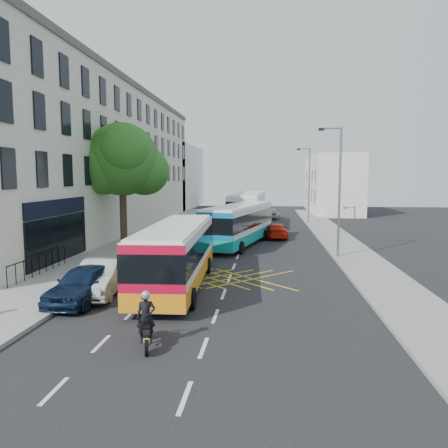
% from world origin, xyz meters
% --- Properties ---
extents(ground, '(120.00, 120.00, 0.00)m').
position_xyz_m(ground, '(0.00, 0.00, 0.00)').
color(ground, black).
rests_on(ground, ground).
extents(pavement_left, '(5.00, 70.00, 0.15)m').
position_xyz_m(pavement_left, '(-8.50, 15.00, 0.07)').
color(pavement_left, gray).
rests_on(pavement_left, ground).
extents(pavement_right, '(3.00, 70.00, 0.15)m').
position_xyz_m(pavement_right, '(7.50, 15.00, 0.07)').
color(pavement_right, gray).
rests_on(pavement_right, ground).
extents(terrace_main, '(8.30, 45.00, 13.50)m').
position_xyz_m(terrace_main, '(-14.00, 24.49, 6.76)').
color(terrace_main, beige).
rests_on(terrace_main, ground).
extents(terrace_far, '(8.00, 20.00, 10.00)m').
position_xyz_m(terrace_far, '(-14.00, 55.00, 5.00)').
color(terrace_far, silver).
rests_on(terrace_far, ground).
extents(building_right, '(6.00, 18.00, 8.00)m').
position_xyz_m(building_right, '(11.00, 48.00, 4.00)').
color(building_right, silver).
rests_on(building_right, ground).
extents(street_tree, '(6.30, 5.70, 8.80)m').
position_xyz_m(street_tree, '(-8.51, 14.97, 6.29)').
color(street_tree, '#382619').
rests_on(street_tree, pavement_left).
extents(lamp_near, '(1.45, 0.15, 8.00)m').
position_xyz_m(lamp_near, '(6.20, 12.00, 4.62)').
color(lamp_near, slate).
rests_on(lamp_near, pavement_right).
extents(lamp_far, '(1.45, 0.15, 8.00)m').
position_xyz_m(lamp_far, '(6.20, 32.00, 4.62)').
color(lamp_far, slate).
rests_on(lamp_far, pavement_right).
extents(railings, '(0.08, 5.60, 1.14)m').
position_xyz_m(railings, '(-9.70, 5.30, 0.72)').
color(railings, black).
rests_on(railings, pavement_left).
extents(bus_near, '(2.88, 10.51, 2.93)m').
position_xyz_m(bus_near, '(-2.31, 4.16, 1.54)').
color(bus_near, silver).
rests_on(bus_near, ground).
extents(bus_mid, '(4.91, 11.07, 3.03)m').
position_xyz_m(bus_mid, '(-0.22, 16.67, 1.60)').
color(bus_mid, silver).
rests_on(bus_mid, ground).
extents(bus_far, '(3.50, 12.39, 3.45)m').
position_xyz_m(bus_far, '(-0.12, 28.94, 1.82)').
color(bus_far, silver).
rests_on(bus_far, ground).
extents(motorbike, '(0.75, 1.92, 1.74)m').
position_xyz_m(motorbike, '(-1.74, -3.08, 0.82)').
color(motorbike, black).
rests_on(motorbike, ground).
extents(parked_car_blue, '(2.14, 4.57, 1.51)m').
position_xyz_m(parked_car_blue, '(-5.60, 1.36, 0.76)').
color(parked_car_blue, '#0D1C37').
rests_on(parked_car_blue, ground).
extents(parked_car_silver, '(2.05, 4.70, 1.50)m').
position_xyz_m(parked_car_silver, '(-5.36, 2.52, 0.75)').
color(parked_car_silver, '#B0B2B8').
rests_on(parked_car_silver, ground).
extents(red_hatchback, '(2.07, 4.39, 1.24)m').
position_xyz_m(red_hatchback, '(2.60, 20.85, 0.62)').
color(red_hatchback, red).
rests_on(red_hatchback, ground).
extents(distant_car_grey, '(3.15, 5.58, 1.47)m').
position_xyz_m(distant_car_grey, '(-2.53, 42.40, 0.74)').
color(distant_car_grey, '#3A3B41').
rests_on(distant_car_grey, ground).
extents(distant_car_silver, '(2.04, 4.25, 1.40)m').
position_xyz_m(distant_car_silver, '(2.50, 37.58, 0.70)').
color(distant_car_silver, '#B3B4BB').
rests_on(distant_car_silver, ground).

